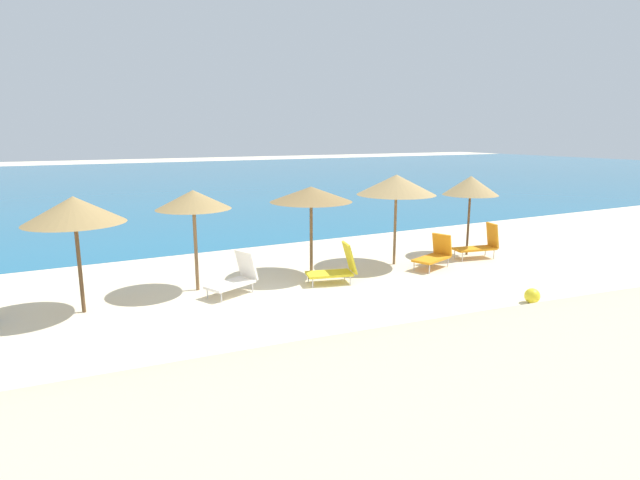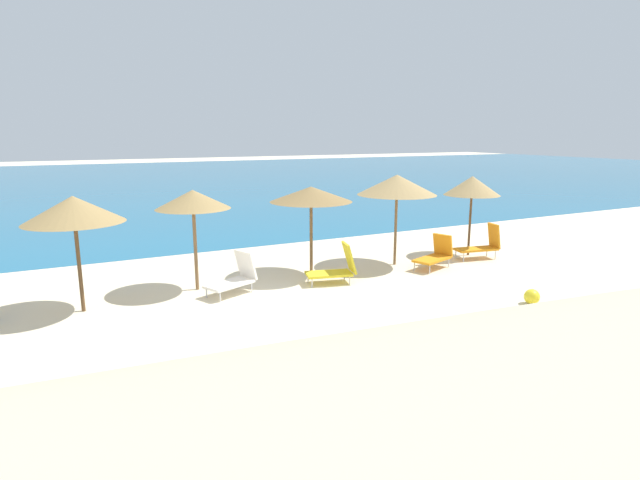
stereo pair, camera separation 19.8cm
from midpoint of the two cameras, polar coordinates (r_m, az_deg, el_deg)
The scene contains 12 objects.
ground_plane at distance 12.64m, azimuth -4.45°, elevation -7.91°, with size 160.00×160.00×0.00m, color beige.
sea_water at distance 49.00m, azimuth -21.62°, elevation 6.07°, with size 160.00×61.12×0.01m, color #1E6B93.
beach_umbrella_1 at distance 13.25m, azimuth -25.55°, elevation 3.09°, with size 2.31×2.31×2.84m.
beach_umbrella_2 at distance 14.11m, azimuth -13.69°, elevation 4.41°, with size 2.02×2.02×2.79m.
beach_umbrella_3 at distance 15.25m, azimuth -0.64°, elevation 5.13°, with size 2.49×2.49×2.72m.
beach_umbrella_4 at distance 16.64m, azimuth 8.97°, elevation 6.13°, with size 2.57×2.57×2.98m.
beach_umbrella_5 at distance 18.58m, azimuth 17.01°, elevation 5.83°, with size 1.93×1.93×2.82m.
lounge_chair_1 at distance 18.47m, azimuth 18.01°, elevation -0.52°, with size 1.60×0.85×1.22m.
lounge_chair_2 at distance 13.97m, azimuth -9.10°, elevation -4.14°, with size 1.54×1.16×1.14m.
lounge_chair_3 at distance 14.73m, azimuth 2.22°, elevation -3.15°, with size 1.54×0.99×1.18m.
lounge_chair_4 at distance 16.81m, azimuth 13.16°, elevation -1.61°, with size 1.56×1.10×1.06m.
beach_ball at distance 14.12m, azimuth 23.06°, elevation -5.88°, with size 0.39×0.39×0.39m, color yellow.
Camera 2 is at (-4.40, -11.06, 4.28)m, focal length 28.50 mm.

